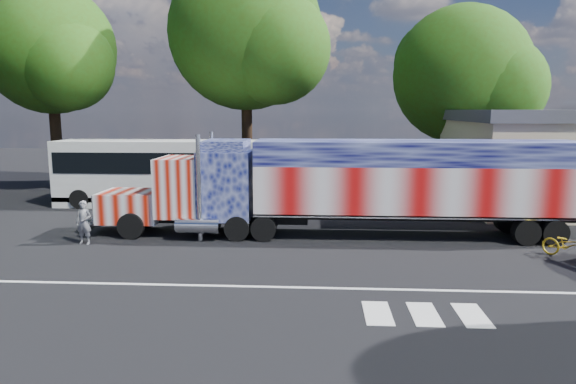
# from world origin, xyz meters

# --- Properties ---
(ground) EXTENTS (100.00, 100.00, 0.00)m
(ground) POSITION_xyz_m (0.00, 0.00, 0.00)
(ground) COLOR black
(lane_markings) EXTENTS (30.00, 2.67, 0.01)m
(lane_markings) POSITION_xyz_m (1.71, -3.77, 0.01)
(lane_markings) COLOR silver
(lane_markings) RESTS_ON ground
(semi_truck) EXTENTS (19.99, 3.16, 4.26)m
(semi_truck) POSITION_xyz_m (2.68, 3.47, 2.19)
(semi_truck) COLOR black
(semi_truck) RESTS_ON ground
(coach_bus) EXTENTS (12.21, 2.84, 3.55)m
(coach_bus) POSITION_xyz_m (-6.90, 9.89, 1.84)
(coach_bus) COLOR silver
(coach_bus) RESTS_ON ground
(woman) EXTENTS (0.66, 0.46, 1.72)m
(woman) POSITION_xyz_m (-7.90, 1.50, 0.86)
(woman) COLOR slate
(woman) RESTS_ON ground
(bicycle) EXTENTS (1.68, 1.88, 0.99)m
(bicycle) POSITION_xyz_m (10.05, 0.54, 0.49)
(bicycle) COLOR gold
(bicycle) RESTS_ON ground
(tree_n_mid) EXTENTS (10.41, 9.91, 15.06)m
(tree_n_mid) POSITION_xyz_m (-3.37, 16.40, 10.04)
(tree_n_mid) COLOR black
(tree_n_mid) RESTS_ON ground
(tree_nw_a) EXTENTS (8.59, 8.18, 13.10)m
(tree_nw_a) POSITION_xyz_m (-15.75, 15.01, 8.94)
(tree_nw_a) COLOR black
(tree_nw_a) RESTS_ON ground
(tree_ne_a) EXTENTS (9.45, 9.00, 11.97)m
(tree_ne_a) POSITION_xyz_m (10.74, 17.56, 7.42)
(tree_ne_a) COLOR black
(tree_ne_a) RESTS_ON ground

